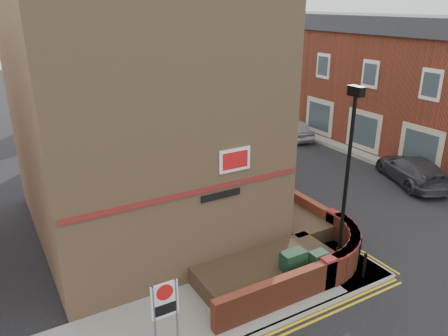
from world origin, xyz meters
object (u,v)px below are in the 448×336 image
Objects in this scene: lamppost at (346,182)px; zone_sign at (165,306)px; silver_car_near at (217,147)px; utility_cabinet_large at (292,268)px.

zone_sign is (-6.60, -0.70, -1.70)m from lamppost.
zone_sign reaches higher than silver_car_near.
silver_car_near is (3.90, 12.08, 0.05)m from utility_cabinet_large.
zone_sign is (-4.70, -0.80, 0.92)m from utility_cabinet_large.
silver_car_near reaches higher than utility_cabinet_large.
zone_sign is at bearing -173.93° from lamppost.
zone_sign is at bearing -170.31° from utility_cabinet_large.
silver_car_near is at bearing 56.28° from zone_sign.
silver_car_near is (8.60, 12.88, -0.88)m from zone_sign.
lamppost is 1.35× the size of silver_car_near.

